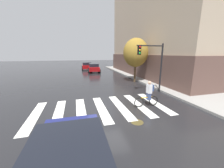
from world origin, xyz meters
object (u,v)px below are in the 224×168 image
(sedan_mid, at_px, (94,68))
(fire_hydrant, at_px, (153,77))
(sedan_far, at_px, (87,66))
(cyclist, at_px, (148,94))
(traffic_light_near, at_px, (153,60))
(manhole_cover, at_px, (137,122))
(street_tree_near, at_px, (136,53))

(sedan_mid, distance_m, fire_hydrant, 11.67)
(sedan_far, bearing_deg, sedan_mid, -77.85)
(sedan_far, bearing_deg, fire_hydrant, -63.91)
(sedan_mid, relative_size, cyclist, 2.73)
(cyclist, distance_m, traffic_light_near, 3.94)
(sedan_far, xyz_separation_m, cyclist, (2.05, -21.58, 0.05))
(sedan_far, distance_m, traffic_light_near, 19.33)
(manhole_cover, distance_m, cyclist, 2.51)
(street_tree_near, bearing_deg, manhole_cover, -114.07)
(sedan_far, bearing_deg, traffic_light_near, -78.01)
(cyclist, xyz_separation_m, fire_hydrant, (4.94, 7.30, -0.31))
(traffic_light_near, xyz_separation_m, street_tree_near, (0.49, 4.53, 0.59))
(manhole_cover, relative_size, cyclist, 0.37)
(traffic_light_near, bearing_deg, manhole_cover, -128.18)
(fire_hydrant, bearing_deg, traffic_light_near, -123.60)
(fire_hydrant, bearing_deg, cyclist, -124.13)
(sedan_mid, bearing_deg, sedan_far, 102.15)
(manhole_cover, bearing_deg, fire_hydrant, 54.04)
(sedan_mid, bearing_deg, street_tree_near, -70.34)
(manhole_cover, height_order, cyclist, cyclist)
(sedan_far, bearing_deg, manhole_cover, -88.91)
(fire_hydrant, bearing_deg, sedan_far, 116.09)
(manhole_cover, relative_size, fire_hydrant, 0.82)
(traffic_light_near, bearing_deg, cyclist, -124.97)
(sedan_far, xyz_separation_m, traffic_light_near, (3.99, -18.80, 2.06))
(traffic_light_near, distance_m, fire_hydrant, 5.90)
(sedan_far, bearing_deg, cyclist, -84.57)
(street_tree_near, bearing_deg, cyclist, -108.42)
(sedan_far, height_order, fire_hydrant, sedan_far)
(sedan_far, relative_size, street_tree_near, 0.89)
(sedan_mid, distance_m, cyclist, 17.30)
(sedan_far, relative_size, traffic_light_near, 1.09)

